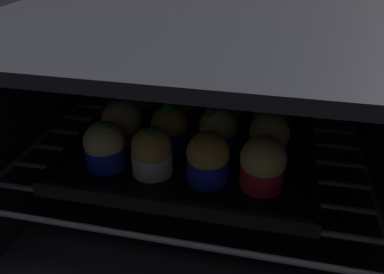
{
  "coord_description": "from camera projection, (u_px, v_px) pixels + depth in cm",
  "views": [
    {
      "loc": [
        11.33,
        -29.03,
        47.46
      ],
      "look_at": [
        0.0,
        21.84,
        17.16
      ],
      "focal_mm": 35.91,
      "sensor_mm": 36.0,
      "label": 1
    }
  ],
  "objects": [
    {
      "name": "muffin_row0_col1",
      "position": [
        152.0,
        151.0,
        0.54
      ],
      "size": [
        5.86,
        5.86,
        7.38
      ],
      "color": "silver",
      "rests_on": "baking_tray"
    },
    {
      "name": "muffin_row1_col1",
      "position": [
        169.0,
        128.0,
        0.6
      ],
      "size": [
        5.88,
        5.88,
        7.45
      ],
      "color": "#1928B7",
      "rests_on": "baking_tray"
    },
    {
      "name": "muffin_row0_col2",
      "position": [
        208.0,
        158.0,
        0.52
      ],
      "size": [
        5.9,
        5.9,
        7.33
      ],
      "color": "#1928B7",
      "rests_on": "baking_tray"
    },
    {
      "name": "muffin_row1_col0",
      "position": [
        122.0,
        123.0,
        0.62
      ],
      "size": [
        6.43,
        6.43,
        7.29
      ],
      "color": "red",
      "rests_on": "baking_tray"
    },
    {
      "name": "muffin_row1_col2",
      "position": [
        218.0,
        132.0,
        0.59
      ],
      "size": [
        5.86,
        5.86,
        7.62
      ],
      "color": "#1928B7",
      "rests_on": "baking_tray"
    },
    {
      "name": "oven_rack",
      "position": [
        192.0,
        155.0,
        0.62
      ],
      "size": [
        54.8,
        42.0,
        0.8
      ],
      "color": "#51515B",
      "rests_on": "oven_cavity"
    },
    {
      "name": "muffin_row0_col3",
      "position": [
        263.0,
        164.0,
        0.51
      ],
      "size": [
        6.2,
        6.2,
        7.51
      ],
      "color": "red",
      "rests_on": "baking_tray"
    },
    {
      "name": "baking_tray",
      "position": [
        192.0,
        150.0,
        0.62
      ],
      "size": [
        37.82,
        30.12,
        2.2
      ],
      "color": "black",
      "rests_on": "oven_rack"
    },
    {
      "name": "muffin_row1_col3",
      "position": [
        269.0,
        137.0,
        0.57
      ],
      "size": [
        6.08,
        6.08,
        7.64
      ],
      "color": "#7A238C",
      "rests_on": "baking_tray"
    },
    {
      "name": "oven_cavity",
      "position": [
        198.0,
        125.0,
        0.64
      ],
      "size": [
        59.0,
        47.0,
        37.0
      ],
      "color": "black",
      "rests_on": "ground"
    },
    {
      "name": "muffin_row2_col3",
      "position": [
        270.0,
        114.0,
        0.64
      ],
      "size": [
        6.03,
        6.03,
        7.49
      ],
      "color": "#1928B7",
      "rests_on": "baking_tray"
    },
    {
      "name": "muffin_row2_col0",
      "position": [
        137.0,
        101.0,
        0.68
      ],
      "size": [
        6.13,
        6.13,
        7.27
      ],
      "color": "#1928B7",
      "rests_on": "baking_tray"
    },
    {
      "name": "muffin_row2_col1",
      "position": [
        180.0,
        106.0,
        0.67
      ],
      "size": [
        5.86,
        5.86,
        7.26
      ],
      "color": "#1928B7",
      "rests_on": "baking_tray"
    },
    {
      "name": "muffin_row2_col2",
      "position": [
        223.0,
        110.0,
        0.66
      ],
      "size": [
        6.27,
        6.27,
        7.28
      ],
      "color": "#0C8C84",
      "rests_on": "baking_tray"
    },
    {
      "name": "muffin_row0_col0",
      "position": [
        105.0,
        146.0,
        0.55
      ],
      "size": [
        5.94,
        5.94,
        7.39
      ],
      "color": "#1928B7",
      "rests_on": "baking_tray"
    }
  ]
}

